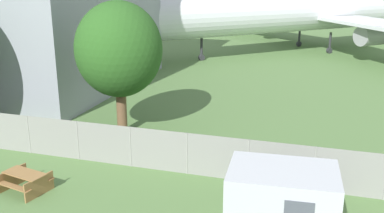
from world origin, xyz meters
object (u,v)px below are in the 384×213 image
portable_cabin (281,204)px  picnic_bench_near_cabin (25,180)px  airplane (306,11)px  tree_near_hangar (119,50)px

portable_cabin → picnic_bench_near_cabin: size_ratio=1.82×
portable_cabin → picnic_bench_near_cabin: portable_cabin is taller
portable_cabin → picnic_bench_near_cabin: 9.71m
airplane → picnic_bench_near_cabin: bearing=33.9°
airplane → picnic_bench_near_cabin: airplane is taller
tree_near_hangar → portable_cabin: bearing=-39.2°
airplane → picnic_bench_near_cabin: 36.53m
picnic_bench_near_cabin → tree_near_hangar: tree_near_hangar is taller
portable_cabin → picnic_bench_near_cabin: bearing=174.0°
airplane → portable_cabin: 35.86m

